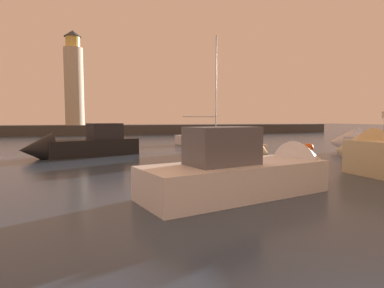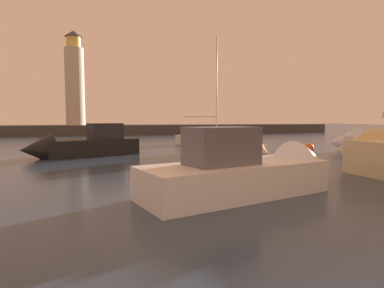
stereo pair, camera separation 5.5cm
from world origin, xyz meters
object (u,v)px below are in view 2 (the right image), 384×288
Objects in this scene: sailboat_moored at (211,138)px; motorboat_1 at (238,147)px; motorboat_2 at (263,171)px; mooring_buoy at (309,148)px; motorboat_5 at (384,141)px; lighthouse at (75,81)px; motorboat_4 at (79,146)px.

motorboat_1 is at bearing -98.84° from sailboat_moored.
mooring_buoy is at bearing 48.70° from motorboat_2.
motorboat_5 is 12.28× the size of mooring_buoy.
lighthouse reaches higher than mooring_buoy.
motorboat_2 is 0.76× the size of sailboat_moored.
mooring_buoy is (19.76, -33.31, -8.21)m from lighthouse.
motorboat_5 reaches higher than mooring_buoy.
lighthouse is at bearing 103.29° from motorboat_2.
motorboat_4 is at bearing 165.77° from motorboat_1.
mooring_buoy is (9.37, 10.67, -0.35)m from motorboat_2.
lighthouse is 1.74× the size of motorboat_2.
motorboat_2 reaches higher than motorboat_4.
motorboat_5 reaches higher than motorboat_4.
motorboat_2 is 0.96× the size of motorboat_5.
motorboat_5 is at bearing 30.48° from motorboat_2.
lighthouse is at bearing 111.91° from motorboat_1.
motorboat_4 is at bearing 167.74° from motorboat_5.
lighthouse is 1.88× the size of motorboat_4.
lighthouse is 1.32× the size of sailboat_moored.
sailboat_moored is 11.70m from mooring_buoy.
motorboat_4 reaches higher than mooring_buoy.
motorboat_1 is at bearing -14.23° from motorboat_4.
lighthouse is 39.59m from mooring_buoy.
sailboat_moored is (12.45, 8.90, -0.23)m from motorboat_4.
motorboat_4 is at bearing 173.20° from mooring_buoy.
sailboat_moored is at bearing -55.35° from lighthouse.
motorboat_4 is at bearing -144.44° from sailboat_moored.
motorboat_1 reaches higher than mooring_buoy.
mooring_buoy is (-4.36, 2.59, -0.62)m from motorboat_5.
motorboat_4 is (-10.65, 2.70, 0.14)m from motorboat_1.
lighthouse is 1.67× the size of motorboat_5.
motorboat_5 is at bearing -57.38° from sailboat_moored.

